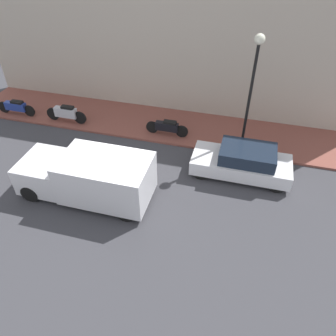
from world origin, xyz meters
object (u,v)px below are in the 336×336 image
(motorcycle_black, at_px, (167,127))
(streetlamp, at_px, (253,75))
(parked_car, at_px, (243,162))
(delivery_van, at_px, (87,176))
(motorcycle_blue, at_px, (16,107))
(scooter_silver, at_px, (66,113))

(motorcycle_black, distance_m, streetlamp, 4.75)
(parked_car, xyz_separation_m, streetlamp, (1.50, 0.16, 3.04))
(delivery_van, height_order, motorcycle_black, delivery_van)
(motorcycle_blue, bearing_deg, streetlamp, -91.07)
(parked_car, distance_m, streetlamp, 3.40)
(motorcycle_black, bearing_deg, streetlamp, -96.36)
(motorcycle_black, height_order, scooter_silver, scooter_silver)
(motorcycle_blue, distance_m, scooter_silver, 2.89)
(motorcycle_blue, bearing_deg, motorcycle_black, -88.76)
(parked_car, relative_size, motorcycle_black, 1.93)
(motorcycle_blue, relative_size, streetlamp, 0.42)
(parked_car, distance_m, motorcycle_black, 4.15)
(delivery_van, distance_m, motorcycle_black, 4.99)
(scooter_silver, bearing_deg, parked_car, -101.04)
(scooter_silver, distance_m, streetlamp, 9.26)
(parked_car, bearing_deg, motorcycle_blue, 81.69)
(motorcycle_blue, height_order, scooter_silver, scooter_silver)
(parked_car, bearing_deg, streetlamp, 6.14)
(delivery_van, xyz_separation_m, scooter_silver, (4.48, 3.40, -0.33))
(parked_car, bearing_deg, delivery_van, 116.51)
(scooter_silver, xyz_separation_m, streetlamp, (-0.23, -8.73, 3.09))
(parked_car, height_order, motorcycle_black, parked_car)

